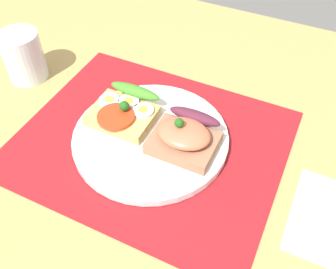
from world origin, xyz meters
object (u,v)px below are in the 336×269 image
(plate, at_px, (151,138))
(sandwich_salmon, at_px, (184,137))
(drinking_glass, at_px, (23,56))
(sandwich_egg_tomato, at_px, (124,110))

(plate, height_order, sandwich_salmon, sandwich_salmon)
(sandwich_salmon, distance_m, drinking_glass, 0.34)
(plate, bearing_deg, sandwich_salmon, 2.99)
(sandwich_egg_tomato, bearing_deg, plate, -18.14)
(plate, distance_m, sandwich_egg_tomato, 0.06)
(sandwich_egg_tomato, distance_m, sandwich_salmon, 0.11)
(sandwich_egg_tomato, xyz_separation_m, drinking_glass, (-0.22, 0.03, 0.01))
(drinking_glass, bearing_deg, plate, -10.04)
(sandwich_salmon, bearing_deg, sandwich_egg_tomato, 172.15)
(sandwich_egg_tomato, xyz_separation_m, sandwich_salmon, (0.11, -0.02, 0.01))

